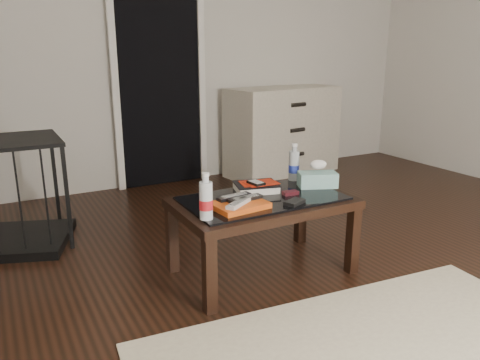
# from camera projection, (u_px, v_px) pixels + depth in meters

# --- Properties ---
(ground) EXTENTS (5.00, 5.00, 0.00)m
(ground) POSITION_uv_depth(u_px,v_px,m) (373.00, 276.00, 2.72)
(ground) COLOR black
(ground) RESTS_ON ground
(doorway) EXTENTS (0.90, 0.08, 2.07)m
(doorway) POSITION_uv_depth(u_px,v_px,m) (159.00, 77.00, 4.35)
(doorway) COLOR black
(doorway) RESTS_ON ground
(coffee_table) EXTENTS (1.00, 0.60, 0.46)m
(coffee_table) POSITION_uv_depth(u_px,v_px,m) (263.00, 208.00, 2.68)
(coffee_table) COLOR black
(coffee_table) RESTS_ON ground
(dresser) EXTENTS (1.26, 0.67, 0.90)m
(dresser) POSITION_uv_depth(u_px,v_px,m) (283.00, 131.00, 4.87)
(dresser) COLOR beige
(dresser) RESTS_ON ground
(magazines) EXTENTS (0.30, 0.24, 0.03)m
(magazines) POSITION_uv_depth(u_px,v_px,m) (239.00, 205.00, 2.48)
(magazines) COLOR #DD5314
(magazines) RESTS_ON coffee_table
(remote_silver) EXTENTS (0.20, 0.15, 0.02)m
(remote_silver) POSITION_uv_depth(u_px,v_px,m) (239.00, 203.00, 2.44)
(remote_silver) COLOR silver
(remote_silver) RESTS_ON magazines
(remote_black_front) EXTENTS (0.20, 0.07, 0.02)m
(remote_black_front) POSITION_uv_depth(u_px,v_px,m) (245.00, 198.00, 2.51)
(remote_black_front) COLOR black
(remote_black_front) RESTS_ON magazines
(remote_black_back) EXTENTS (0.20, 0.08, 0.02)m
(remote_black_back) POSITION_uv_depth(u_px,v_px,m) (234.00, 197.00, 2.54)
(remote_black_back) COLOR black
(remote_black_back) RESTS_ON magazines
(textbook) EXTENTS (0.29, 0.26, 0.05)m
(textbook) POSITION_uv_depth(u_px,v_px,m) (256.00, 187.00, 2.78)
(textbook) COLOR black
(textbook) RESTS_ON coffee_table
(dvd_mailers) EXTENTS (0.21, 0.17, 0.01)m
(dvd_mailers) POSITION_uv_depth(u_px,v_px,m) (257.00, 183.00, 2.77)
(dvd_mailers) COLOR red
(dvd_mailers) RESTS_ON textbook
(ipod) EXTENTS (0.08, 0.11, 0.02)m
(ipod) POSITION_uv_depth(u_px,v_px,m) (256.00, 183.00, 2.73)
(ipod) COLOR black
(ipod) RESTS_ON dvd_mailers
(flip_phone) EXTENTS (0.09, 0.06, 0.02)m
(flip_phone) POSITION_uv_depth(u_px,v_px,m) (290.00, 193.00, 2.71)
(flip_phone) COLOR black
(flip_phone) RESTS_ON coffee_table
(wallet) EXTENTS (0.14, 0.11, 0.02)m
(wallet) POSITION_uv_depth(u_px,v_px,m) (295.00, 202.00, 2.55)
(wallet) COLOR black
(wallet) RESTS_ON coffee_table
(water_bottle_left) EXTENTS (0.08, 0.08, 0.24)m
(water_bottle_left) POSITION_uv_depth(u_px,v_px,m) (206.00, 196.00, 2.29)
(water_bottle_left) COLOR silver
(water_bottle_left) RESTS_ON coffee_table
(water_bottle_right) EXTENTS (0.07, 0.07, 0.24)m
(water_bottle_right) POSITION_uv_depth(u_px,v_px,m) (294.00, 162.00, 2.98)
(water_bottle_right) COLOR #B6BEC2
(water_bottle_right) RESTS_ON coffee_table
(tissue_box) EXTENTS (0.26, 0.20, 0.09)m
(tissue_box) POSITION_uv_depth(u_px,v_px,m) (317.00, 180.00, 2.85)
(tissue_box) COLOR teal
(tissue_box) RESTS_ON coffee_table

